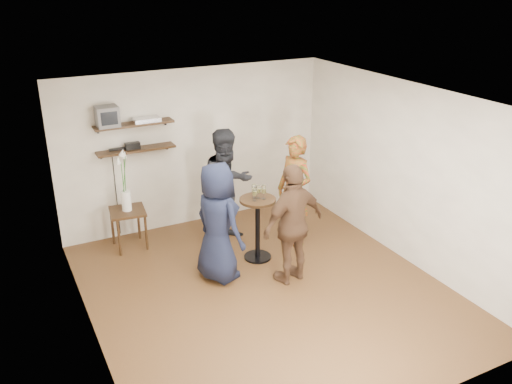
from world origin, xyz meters
TOP-DOWN VIEW (x-y plane):
  - room at (0.00, 0.00)m, footprint 4.58×5.08m
  - shelf_upper at (-1.00, 2.38)m, footprint 1.20×0.25m
  - shelf_lower at (-1.00, 2.38)m, footprint 1.20×0.25m
  - crt_monitor at (-1.39, 2.38)m, footprint 0.32×0.30m
  - dvd_deck at (-0.80, 2.38)m, footprint 0.40×0.24m
  - radio at (-1.05, 2.38)m, footprint 0.22×0.10m
  - power_strip at (-1.25, 2.42)m, footprint 0.30×0.05m
  - side_table at (-1.30, 2.05)m, footprint 0.58×0.58m
  - vase_lilies at (-1.30, 2.05)m, footprint 0.20×0.20m
  - drinks_table at (0.30, 0.84)m, footprint 0.53×0.53m
  - wine_glass_fl at (0.23, 0.79)m, footprint 0.06×0.06m
  - wine_glass_fr at (0.38, 0.79)m, footprint 0.07×0.07m
  - wine_glass_bl at (0.27, 0.89)m, footprint 0.07×0.07m
  - wine_glass_br at (0.32, 0.85)m, footprint 0.06×0.06m
  - person_plaid at (1.04, 1.04)m, footprint 0.57×0.72m
  - person_dark at (0.17, 1.59)m, footprint 0.99×0.84m
  - person_navy at (-0.43, 0.59)m, footprint 0.77×0.95m
  - person_brown at (0.45, 0.08)m, footprint 1.05×0.60m

SIDE VIEW (x-z plane):
  - side_table at x=-1.30m, z-range 0.21..0.83m
  - drinks_table at x=0.30m, z-range 0.14..1.10m
  - person_navy at x=-0.43m, z-range 0.00..1.69m
  - person_brown at x=0.45m, z-range 0.00..1.69m
  - person_plaid at x=1.04m, z-range 0.00..1.73m
  - person_dark at x=0.17m, z-range 0.00..1.82m
  - vase_lilies at x=-1.30m, z-range 0.44..1.44m
  - wine_glass_br at x=0.32m, z-range 1.00..1.18m
  - wine_glass_fl at x=0.23m, z-range 1.00..1.19m
  - wine_glass_bl at x=0.27m, z-range 1.00..1.20m
  - wine_glass_fr at x=0.38m, z-range 1.00..1.20m
  - room at x=0.00m, z-range -0.04..2.64m
  - shelf_lower at x=-1.00m, z-range 1.43..1.47m
  - power_strip at x=-1.25m, z-range 1.47..1.50m
  - radio at x=-1.05m, z-range 1.47..1.57m
  - shelf_upper at x=-1.00m, z-range 1.83..1.87m
  - dvd_deck at x=-0.80m, z-range 1.87..1.93m
  - crt_monitor at x=-1.39m, z-range 1.87..2.17m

